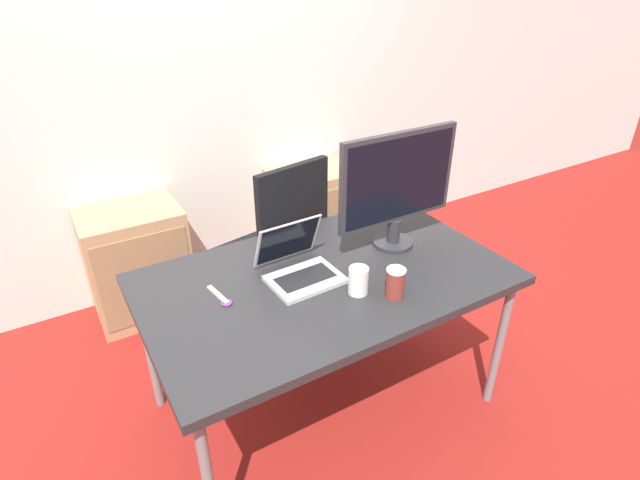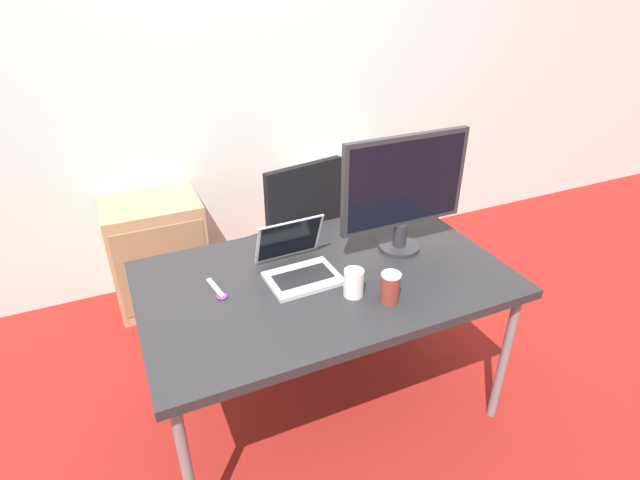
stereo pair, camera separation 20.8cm
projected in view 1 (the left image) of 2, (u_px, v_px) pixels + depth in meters
ground_plane at (325, 401)px, 2.49m from camera, size 14.00×14.00×0.00m
wall_back at (198, 80)px, 2.93m from camera, size 10.00×0.05×2.60m
desk at (326, 285)px, 2.14m from camera, size 1.53×0.93×0.75m
office_chair at (275, 265)px, 2.89m from camera, size 0.56×0.60×1.04m
cabinet_left at (138, 263)px, 2.96m from camera, size 0.56×0.41×0.69m
cabinet_right at (314, 217)px, 3.50m from camera, size 0.56×0.41×0.69m
laptop_center at (299, 266)px, 2.09m from camera, size 0.30×0.31×0.23m
monitor at (397, 186)px, 2.20m from camera, size 0.60×0.19×0.54m
coffee_cup_white at (358, 281)px, 1.98m from camera, size 0.08×0.08×0.11m
coffee_cup_brown at (395, 283)px, 1.96m from camera, size 0.08×0.08×0.13m
scissors at (221, 298)px, 1.97m from camera, size 0.06×0.17×0.01m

